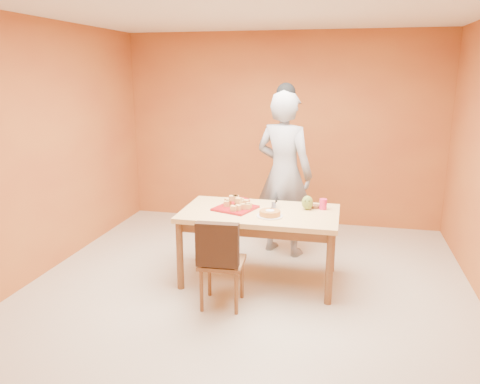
% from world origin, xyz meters
% --- Properties ---
extents(floor, '(5.00, 5.00, 0.00)m').
position_xyz_m(floor, '(0.00, 0.00, 0.00)').
color(floor, beige).
rests_on(floor, ground).
extents(ceiling, '(5.00, 5.00, 0.00)m').
position_xyz_m(ceiling, '(0.00, 0.00, 2.70)').
color(ceiling, silver).
rests_on(ceiling, wall_back).
extents(wall_back, '(4.50, 0.00, 4.50)m').
position_xyz_m(wall_back, '(0.00, 2.50, 1.35)').
color(wall_back, '#BB6A2B').
rests_on(wall_back, floor).
extents(wall_left, '(0.00, 5.00, 5.00)m').
position_xyz_m(wall_left, '(-2.25, 0.00, 1.35)').
color(wall_left, '#BB6A2B').
rests_on(wall_left, floor).
extents(dining_table, '(1.60, 0.90, 0.76)m').
position_xyz_m(dining_table, '(0.08, 0.41, 0.67)').
color(dining_table, '#E1B276').
rests_on(dining_table, floor).
extents(dining_chair, '(0.43, 0.49, 0.88)m').
position_xyz_m(dining_chair, '(-0.16, -0.24, 0.45)').
color(dining_chair, brown).
rests_on(dining_chair, floor).
extents(pastry_pile, '(0.34, 0.34, 0.11)m').
position_xyz_m(pastry_pile, '(-0.18, 0.42, 0.84)').
color(pastry_pile, '#E0BA5F').
rests_on(pastry_pile, pastry_platter).
extents(person, '(0.83, 0.69, 1.95)m').
position_xyz_m(person, '(0.21, 1.26, 0.98)').
color(person, gray).
rests_on(person, floor).
extents(pastry_platter, '(0.48, 0.48, 0.02)m').
position_xyz_m(pastry_platter, '(-0.18, 0.42, 0.77)').
color(pastry_platter, maroon).
rests_on(pastry_platter, dining_table).
extents(red_dinner_plate, '(0.36, 0.36, 0.02)m').
position_xyz_m(red_dinner_plate, '(-0.23, 0.72, 0.77)').
color(red_dinner_plate, maroon).
rests_on(red_dinner_plate, dining_table).
extents(white_cake_plate, '(0.29, 0.29, 0.01)m').
position_xyz_m(white_cake_plate, '(0.21, 0.25, 0.77)').
color(white_cake_plate, white).
rests_on(white_cake_plate, dining_table).
extents(sponge_cake, '(0.22, 0.22, 0.05)m').
position_xyz_m(sponge_cake, '(0.21, 0.25, 0.80)').
color(sponge_cake, orange).
rests_on(sponge_cake, white_cake_plate).
extents(cake_server, '(0.08, 0.24, 0.01)m').
position_xyz_m(cake_server, '(0.22, 0.43, 0.83)').
color(cake_server, silver).
rests_on(cake_server, sponge_cake).
extents(egg_ornament, '(0.14, 0.12, 0.15)m').
position_xyz_m(egg_ornament, '(0.55, 0.57, 0.83)').
color(egg_ornament, olive).
rests_on(egg_ornament, dining_table).
extents(magenta_glass, '(0.09, 0.09, 0.11)m').
position_xyz_m(magenta_glass, '(0.71, 0.62, 0.82)').
color(magenta_glass, '#DD2155').
rests_on(magenta_glass, dining_table).
extents(checker_tin, '(0.11, 0.11, 0.03)m').
position_xyz_m(checker_tin, '(0.62, 0.65, 0.78)').
color(checker_tin, '#3B1B10').
rests_on(checker_tin, dining_table).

